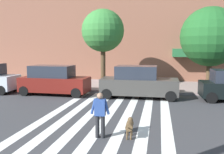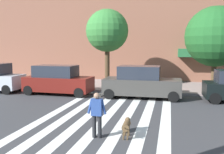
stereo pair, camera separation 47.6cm
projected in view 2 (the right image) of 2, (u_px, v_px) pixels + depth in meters
The scene contains 9 objects.
ground_plane at pixel (80, 119), 11.57m from camera, with size 160.00×160.00×0.00m, color #353538.
sidewalk_far at pixel (121, 85), 21.21m from camera, with size 80.00×6.00×0.15m, color gray.
crosswalk_stripes at pixel (103, 121), 11.33m from camera, with size 5.85×13.34×0.01m.
parked_car_behind_first at pixel (58, 80), 17.57m from camera, with size 4.69×2.03×2.00m.
parked_car_third_in_line at pixel (141, 83), 16.31m from camera, with size 4.88×1.99×2.05m.
street_tree_nearest at pixel (107, 31), 19.49m from camera, with size 3.25×3.25×5.96m.
street_tree_middle at pixel (216, 37), 17.86m from camera, with size 4.22×4.22×5.92m.
pedestrian_dog_walker at pixel (97, 112), 9.14m from camera, with size 0.71×0.26×1.64m.
dog_on_leash at pixel (126, 125), 9.22m from camera, with size 0.28×1.02×0.65m.
Camera 2 is at (3.89, -3.70, 3.25)m, focal length 41.10 mm.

